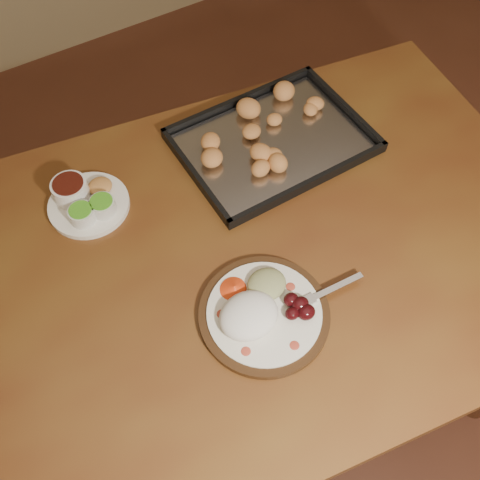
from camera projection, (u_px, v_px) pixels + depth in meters
ground at (330, 380)px, 1.72m from camera, size 4.00×4.00×0.00m
dining_table at (219, 284)px, 1.17m from camera, size 1.62×1.11×0.75m
dinner_plate at (261, 311)px, 1.01m from camera, size 0.33×0.25×0.06m
condiment_saucer at (85, 201)px, 1.14m from camera, size 0.17×0.17×0.06m
baking_tray at (273, 140)px, 1.25m from camera, size 0.43×0.32×0.04m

